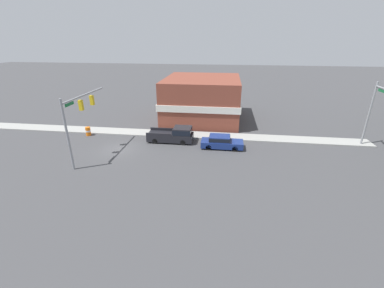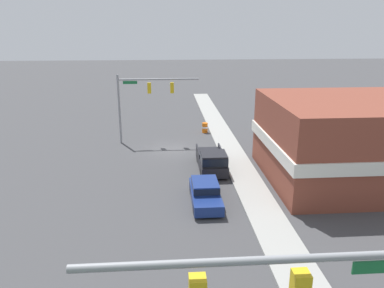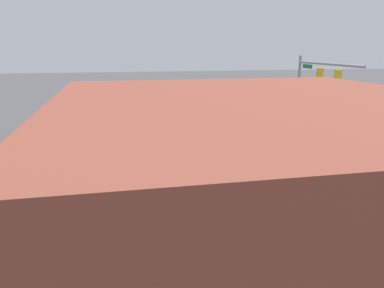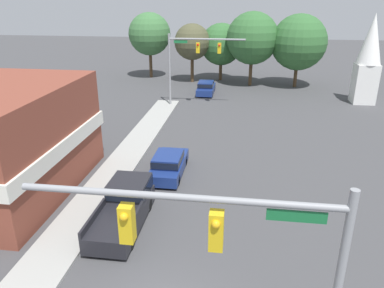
# 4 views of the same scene
# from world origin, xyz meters

# --- Properties ---
(ground_plane) EXTENTS (200.00, 200.00, 0.00)m
(ground_plane) POSITION_xyz_m (0.00, 0.00, 0.00)
(ground_plane) COLOR #424244
(sidewalk_curb) EXTENTS (2.40, 60.00, 0.14)m
(sidewalk_curb) POSITION_xyz_m (-5.70, 0.00, 0.07)
(sidewalk_curb) COLOR #9E9E99
(sidewalk_curb) RESTS_ON ground
(near_signal_assembly) EXTENTS (8.12, 0.49, 7.03)m
(near_signal_assembly) POSITION_xyz_m (2.63, -2.42, 5.12)
(near_signal_assembly) COLOR gray
(near_signal_assembly) RESTS_ON ground
(car_lead) EXTENTS (1.90, 4.85, 1.50)m
(car_lead) POSITION_xyz_m (-2.05, 11.80, 0.78)
(car_lead) COLOR black
(car_lead) RESTS_ON ground
(pickup_truck_parked) EXTENTS (2.13, 5.57, 1.90)m
(pickup_truck_parked) POSITION_xyz_m (-3.24, 6.08, 0.93)
(pickup_truck_parked) COLOR black
(pickup_truck_parked) RESTS_ON ground
(construction_barrel) EXTENTS (0.65, 0.65, 1.13)m
(construction_barrel) POSITION_xyz_m (-3.90, -5.68, 0.57)
(construction_barrel) COLOR orange
(construction_barrel) RESTS_ON ground
(corner_brick_building) EXTENTS (12.54, 11.46, 6.36)m
(corner_brick_building) POSITION_xyz_m (-13.52, 8.45, 3.16)
(corner_brick_building) COLOR brown
(corner_brick_building) RESTS_ON ground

